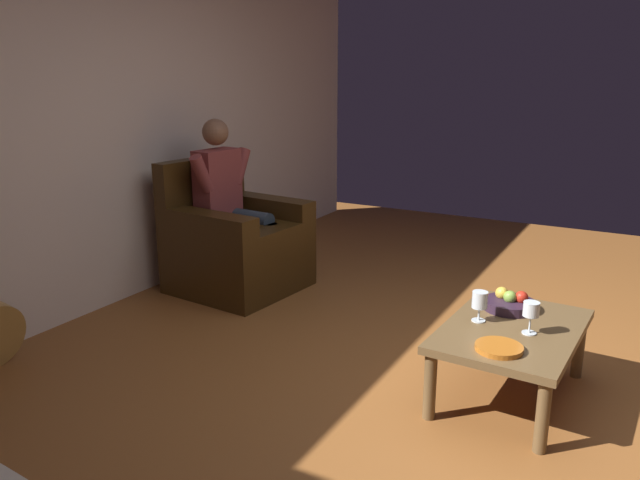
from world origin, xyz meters
name	(u,v)px	position (x,y,z in m)	size (l,w,h in m)	color
ground_plane	(488,387)	(0.00, 0.00, 0.00)	(7.67, 7.67, 0.00)	brown
wall_back	(102,115)	(0.00, -2.71, 1.32)	(6.79, 0.06, 2.65)	beige
armchair	(235,245)	(-0.63, -2.11, 0.34)	(0.92, 0.92, 0.98)	#36230D
person_seated	(230,200)	(-0.63, -2.14, 0.68)	(0.62, 0.59, 1.27)	brown
coffee_table	(512,337)	(0.04, 0.11, 0.33)	(0.95, 0.67, 0.38)	brown
wine_glass_near	(531,311)	(0.09, 0.20, 0.50)	(0.08, 0.08, 0.16)	silver
wine_glass_far	(480,302)	(0.05, -0.06, 0.49)	(0.08, 0.08, 0.16)	silver
fruit_bowl	(510,303)	(-0.19, 0.04, 0.42)	(0.27, 0.27, 0.11)	#2C1C2D
decorative_dish	(499,348)	(0.35, 0.11, 0.39)	(0.22, 0.22, 0.02)	#B3601C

